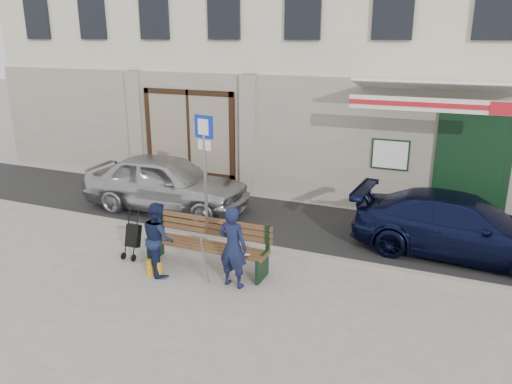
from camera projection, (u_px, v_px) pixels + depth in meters
The scene contains 11 objects.
ground at pixel (208, 279), 8.87m from camera, with size 80.00×80.00×0.00m, color #9E9991.
asphalt_lane at pixel (272, 222), 11.59m from camera, with size 60.00×3.20×0.01m, color #282828.
curb at pixel (244, 245), 10.17m from camera, with size 60.00×0.18×0.12m, color #9E9384.
building at pixel (340, 7), 14.79m from camera, with size 20.00×8.27×10.00m.
car_silver at pixel (167, 183), 12.24m from camera, with size 1.65×4.10×1.40m, color #B0B0B5.
car_navy at pixel (461, 226), 9.70m from camera, with size 1.69×4.16×1.21m, color black.
parking_sign at pixel (205, 156), 10.47m from camera, with size 0.48×0.13×2.59m.
bench at pixel (204, 245), 9.20m from camera, with size 2.40×1.17×0.98m.
man at pixel (233, 247), 8.45m from camera, with size 0.53×0.35×1.45m, color #131936.
woman at pixel (158, 238), 8.94m from camera, with size 0.65×0.51×1.34m, color #151D3B.
stroller at pixel (133, 237), 9.66m from camera, with size 0.27×0.39×0.95m.
Camera 1 is at (3.95, -7.01, 4.14)m, focal length 35.00 mm.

